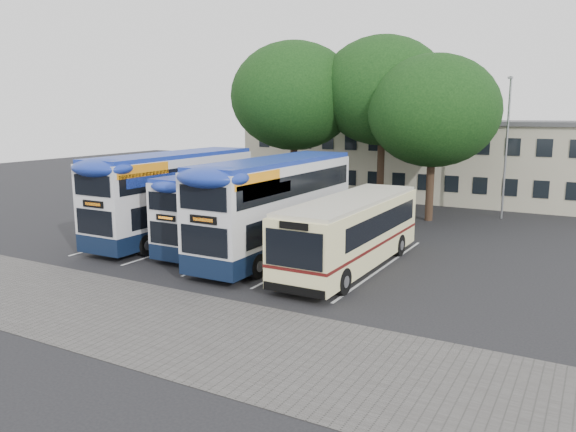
# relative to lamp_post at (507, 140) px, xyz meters

# --- Properties ---
(ground) EXTENTS (120.00, 120.00, 0.00)m
(ground) POSITION_rel_lamp_post_xyz_m (-6.00, -19.97, -5.08)
(ground) COLOR black
(ground) RESTS_ON ground
(paving_strip) EXTENTS (40.00, 6.00, 0.01)m
(paving_strip) POSITION_rel_lamp_post_xyz_m (-8.00, -24.97, -5.08)
(paving_strip) COLOR #595654
(paving_strip) RESTS_ON ground
(bay_lines) EXTENTS (14.12, 11.00, 0.01)m
(bay_lines) POSITION_rel_lamp_post_xyz_m (-9.75, -14.97, -5.08)
(bay_lines) COLOR silver
(bay_lines) RESTS_ON ground
(depot_building) EXTENTS (32.40, 8.40, 6.20)m
(depot_building) POSITION_rel_lamp_post_xyz_m (-6.00, 7.02, -1.93)
(depot_building) COLOR #BCB197
(depot_building) RESTS_ON ground
(lamp_post) EXTENTS (0.25, 1.05, 9.06)m
(lamp_post) POSITION_rel_lamp_post_xyz_m (0.00, 0.00, 0.00)
(lamp_post) COLOR gray
(lamp_post) RESTS_ON ground
(tree_left) EXTENTS (8.93, 8.93, 11.77)m
(tree_left) POSITION_rel_lamp_post_xyz_m (-13.95, -2.81, 2.87)
(tree_left) COLOR black
(tree_left) RESTS_ON ground
(tree_mid) EXTENTS (8.68, 8.68, 11.97)m
(tree_mid) POSITION_rel_lamp_post_xyz_m (-8.00, -1.09, 3.18)
(tree_mid) COLOR black
(tree_mid) RESTS_ON ground
(tree_right) EXTENTS (8.22, 8.22, 10.43)m
(tree_right) POSITION_rel_lamp_post_xyz_m (-4.00, -2.92, 1.84)
(tree_right) COLOR black
(tree_right) RESTS_ON ground
(bus_dd_left) EXTENTS (2.73, 11.27, 4.70)m
(bus_dd_left) POSITION_rel_lamp_post_xyz_m (-14.76, -14.85, -2.50)
(bus_dd_left) COLOR #0D1932
(bus_dd_left) RESTS_ON ground
(bus_dd_mid) EXTENTS (2.29, 9.44, 3.93)m
(bus_dd_mid) POSITION_rel_lamp_post_xyz_m (-11.17, -14.95, -2.92)
(bus_dd_mid) COLOR #0D1932
(bus_dd_mid) RESTS_ON ground
(bus_dd_right) EXTENTS (2.74, 11.28, 4.70)m
(bus_dd_right) POSITION_rel_lamp_post_xyz_m (-8.03, -15.41, -2.49)
(bus_dd_right) COLOR #0D1932
(bus_dd_right) RESTS_ON ground
(bus_single) EXTENTS (2.70, 10.61, 3.16)m
(bus_single) POSITION_rel_lamp_post_xyz_m (-4.01, -15.68, -3.29)
(bus_single) COLOR #FDF2A8
(bus_single) RESTS_ON ground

